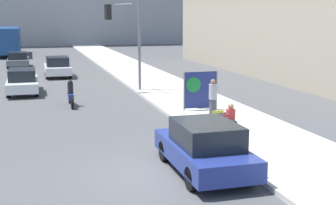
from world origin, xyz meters
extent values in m
plane|color=#4F4F51|center=(0.00, 0.00, 0.00)|extent=(160.00, 160.00, 0.00)
cube|color=beige|center=(4.36, 15.00, 0.08)|extent=(4.21, 90.00, 0.16)
cylinder|color=#474C56|center=(3.13, 2.62, 0.39)|extent=(0.03, 0.03, 0.46)
cylinder|color=#474C56|center=(3.50, 2.62, 0.39)|extent=(0.03, 0.03, 0.46)
cylinder|color=#474C56|center=(3.13, 2.99, 0.39)|extent=(0.03, 0.03, 0.46)
cylinder|color=#474C56|center=(3.50, 2.99, 0.39)|extent=(0.03, 0.03, 0.46)
cube|color=navy|center=(3.31, 2.80, 0.63)|extent=(0.40, 0.40, 0.02)
cube|color=navy|center=(3.31, 2.99, 0.83)|extent=(0.40, 0.02, 0.38)
cylinder|color=black|center=(3.31, 2.64, 0.73)|extent=(0.18, 0.42, 0.18)
cylinder|color=black|center=(3.31, 2.43, 0.39)|extent=(0.16, 0.16, 0.46)
cube|color=black|center=(3.31, 2.37, 0.21)|extent=(0.20, 0.28, 0.10)
cylinder|color=#B23333|center=(3.31, 2.83, 0.90)|extent=(0.34, 0.34, 0.52)
sphere|color=tan|center=(3.31, 2.83, 1.27)|extent=(0.22, 0.22, 0.22)
cylinder|color=#B23333|center=(2.98, 2.75, 0.98)|extent=(0.45, 0.09, 0.09)
cube|color=yellow|center=(2.78, 2.75, 1.03)|extent=(0.44, 0.02, 0.28)
cube|color=navy|center=(2.78, 2.74, 1.03)|extent=(0.33, 0.01, 0.07)
cylinder|color=#424247|center=(3.84, 5.93, 0.57)|extent=(0.28, 0.28, 0.82)
cylinder|color=#9E9EA3|center=(3.84, 5.93, 1.30)|extent=(0.34, 0.34, 0.65)
sphere|color=#936B4C|center=(3.84, 5.93, 1.73)|extent=(0.22, 0.22, 0.22)
cylinder|color=#424247|center=(4.05, 8.14, 0.56)|extent=(0.28, 0.28, 0.81)
cylinder|color=#9E9EA3|center=(4.05, 8.14, 1.29)|extent=(0.34, 0.34, 0.64)
sphere|color=tan|center=(4.05, 8.14, 1.72)|extent=(0.21, 0.21, 0.21)
cylinder|color=slate|center=(3.14, 7.71, 1.05)|extent=(0.06, 0.06, 1.79)
cylinder|color=slate|center=(4.74, 7.71, 1.05)|extent=(0.06, 0.06, 1.79)
cube|color=navy|center=(3.94, 7.71, 1.10)|extent=(1.60, 0.02, 1.69)
cylinder|color=#197A33|center=(3.59, 7.69, 1.36)|extent=(0.70, 0.01, 0.70)
cylinder|color=slate|center=(2.59, 14.49, 2.78)|extent=(0.16, 0.16, 5.25)
cylinder|color=slate|center=(1.64, 14.19, 5.11)|extent=(0.71, 1.94, 0.11)
cube|color=black|center=(0.68, 13.88, 4.69)|extent=(0.38, 0.38, 0.84)
sphere|color=green|center=(0.68, 13.88, 4.41)|extent=(0.18, 0.18, 0.18)
cube|color=navy|center=(1.16, -0.17, 0.56)|extent=(1.86, 4.22, 0.58)
cube|color=black|center=(1.16, -0.33, 1.18)|extent=(1.60, 2.19, 0.67)
cylinder|color=black|center=(0.34, 1.14, 0.32)|extent=(0.22, 0.64, 0.64)
cylinder|color=black|center=(1.98, 1.14, 0.32)|extent=(0.22, 0.64, 0.64)
cylinder|color=black|center=(0.34, -1.47, 0.32)|extent=(0.22, 0.64, 0.64)
cylinder|color=black|center=(1.98, -1.47, 0.32)|extent=(0.22, 0.64, 0.64)
cube|color=white|center=(-4.11, 16.04, 0.54)|extent=(1.74, 4.60, 0.54)
cube|color=black|center=(-4.11, 15.85, 1.13)|extent=(1.50, 2.39, 0.64)
cylinder|color=black|center=(-4.87, 17.47, 0.32)|extent=(0.22, 0.64, 0.64)
cylinder|color=black|center=(-3.35, 17.47, 0.32)|extent=(0.22, 0.64, 0.64)
cylinder|color=black|center=(-4.87, 14.61, 0.32)|extent=(0.22, 0.64, 0.64)
cylinder|color=black|center=(-3.35, 14.61, 0.32)|extent=(0.22, 0.64, 0.64)
cube|color=silver|center=(-1.71, 23.29, 0.56)|extent=(1.84, 4.28, 0.57)
cube|color=black|center=(-1.71, 23.12, 1.17)|extent=(1.58, 2.23, 0.66)
cylinder|color=black|center=(-2.52, 24.61, 0.32)|extent=(0.22, 0.64, 0.64)
cylinder|color=black|center=(-0.90, 24.61, 0.32)|extent=(0.22, 0.64, 0.64)
cylinder|color=black|center=(-2.52, 21.96, 0.32)|extent=(0.22, 0.64, 0.64)
cylinder|color=black|center=(-0.90, 21.96, 0.32)|extent=(0.22, 0.64, 0.64)
cube|color=#565B60|center=(-4.69, 30.84, 0.52)|extent=(1.83, 4.10, 0.49)
cube|color=black|center=(-4.69, 30.67, 1.06)|extent=(1.58, 2.13, 0.60)
cylinder|color=black|center=(-5.50, 32.11, 0.32)|extent=(0.22, 0.64, 0.64)
cylinder|color=black|center=(-3.88, 32.11, 0.32)|extent=(0.22, 0.64, 0.64)
cylinder|color=black|center=(-5.50, 29.57, 0.32)|extent=(0.22, 0.64, 0.64)
cylinder|color=black|center=(-3.88, 29.57, 0.32)|extent=(0.22, 0.64, 0.64)
cube|color=navy|center=(-5.99, 44.13, 1.80)|extent=(2.50, 10.54, 2.72)
cube|color=black|center=(-5.99, 44.13, 1.96)|extent=(2.52, 10.02, 0.89)
cylinder|color=black|center=(-7.09, 47.39, 0.52)|extent=(0.30, 1.04, 1.04)
cylinder|color=black|center=(-4.88, 47.39, 0.52)|extent=(0.30, 1.04, 1.04)
cylinder|color=black|center=(-4.88, 40.86, 0.52)|extent=(0.30, 1.04, 1.04)
cube|color=navy|center=(-1.73, 11.20, 0.48)|extent=(0.24, 0.96, 0.32)
cylinder|color=black|center=(-1.73, 11.15, 0.88)|extent=(0.28, 0.28, 0.64)
sphere|color=black|center=(-1.73, 11.15, 1.21)|extent=(0.24, 0.24, 0.24)
cylinder|color=black|center=(-1.73, 12.00, 0.30)|extent=(0.10, 0.60, 0.60)
cylinder|color=black|center=(-1.73, 10.40, 0.30)|extent=(0.10, 0.60, 0.60)
camera|label=1|loc=(-3.51, -12.44, 4.50)|focal=50.00mm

